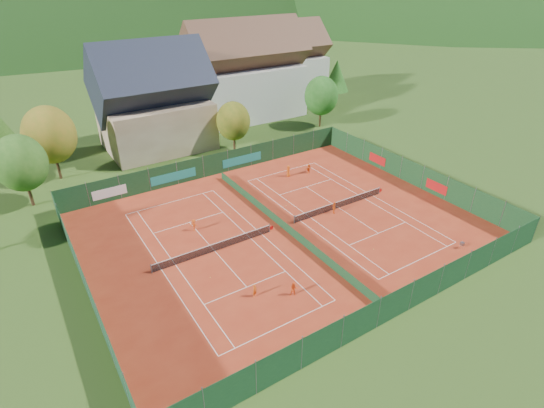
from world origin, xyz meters
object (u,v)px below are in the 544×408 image
at_px(player_left_near, 255,291).
at_px(player_right_far_b, 309,169).
at_px(hotel_block_a, 245,76).
at_px(player_left_far, 194,225).
at_px(chalet, 154,105).
at_px(player_left_mid, 294,289).
at_px(player_right_near, 334,208).
at_px(player_right_far_a, 288,171).
at_px(hotel_block_b, 285,64).
at_px(ball_hopper, 462,244).

relative_size(player_left_near, player_right_far_b, 0.99).
height_order(hotel_block_a, player_right_far_b, hotel_block_a).
bearing_deg(player_left_near, player_left_far, 67.37).
bearing_deg(chalet, player_left_mid, -93.08).
bearing_deg(player_right_near, player_left_near, 142.90).
bearing_deg(player_left_far, player_right_far_a, -127.25).
relative_size(player_left_far, player_right_far_a, 0.86).
xyz_separation_m(player_right_far_a, player_right_far_b, (2.87, -0.64, -0.14)).
distance_m(hotel_block_a, hotel_block_b, 16.14).
relative_size(ball_hopper, player_right_near, 0.56).
bearing_deg(player_left_far, player_right_near, -165.79).
distance_m(hotel_block_b, player_left_near, 64.53).
bearing_deg(chalet, ball_hopper, -69.48).
bearing_deg(hotel_block_a, hotel_block_b, 29.74).
relative_size(hotel_block_b, player_left_mid, 12.47).
xyz_separation_m(player_left_mid, player_right_far_a, (12.99, 19.71, 0.09)).
distance_m(player_left_far, player_right_far_b, 19.56).
xyz_separation_m(chalet, player_left_far, (-5.18, -25.37, -5.95)).
bearing_deg(chalet, player_left_near, -97.54).
bearing_deg(player_left_far, player_right_far_b, -131.78).
height_order(ball_hopper, player_right_far_a, player_right_far_a).
bearing_deg(chalet, hotel_block_b, 22.99).
bearing_deg(hotel_block_a, player_right_near, -104.24).
bearing_deg(player_left_mid, player_left_far, 127.24).
bearing_deg(hotel_block_b, ball_hopper, -106.63).
relative_size(player_right_near, player_right_far_b, 1.11).
bearing_deg(player_right_far_a, player_left_mid, 23.68).
relative_size(hotel_block_a, player_right_near, 15.09).
bearing_deg(chalet, player_right_far_a, -61.22).
relative_size(player_left_near, player_right_far_a, 0.82).
xyz_separation_m(player_left_mid, player_left_far, (-3.06, 14.11, -0.02)).
height_order(player_left_near, player_left_far, player_left_far).
relative_size(ball_hopper, player_left_mid, 0.58).
xyz_separation_m(hotel_block_a, player_right_far_b, (-5.26, -26.41, -6.74)).
xyz_separation_m(ball_hopper, player_left_near, (-21.03, 5.02, 0.08)).
bearing_deg(player_left_near, hotel_block_a, 37.82).
distance_m(ball_hopper, player_right_far_b, 22.53).
distance_m(chalet, hotel_block_a, 19.94).
bearing_deg(hotel_block_b, player_right_far_a, -123.24).
distance_m(player_left_near, player_left_far, 12.43).
height_order(player_left_far, player_right_near, player_right_near).
relative_size(ball_hopper, player_left_near, 0.63).
relative_size(hotel_block_a, player_right_far_a, 13.78).
height_order(ball_hopper, player_left_near, player_left_near).
bearing_deg(hotel_block_b, player_left_near, -126.26).
xyz_separation_m(player_left_near, player_right_far_a, (15.86, 18.03, 0.14)).
xyz_separation_m(chalet, player_right_far_b, (13.74, -20.41, -5.98)).
bearing_deg(hotel_block_a, player_left_mid, -114.91).
xyz_separation_m(player_left_near, player_left_far, (-0.18, 12.43, 0.03)).
distance_m(chalet, player_left_near, 38.60).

